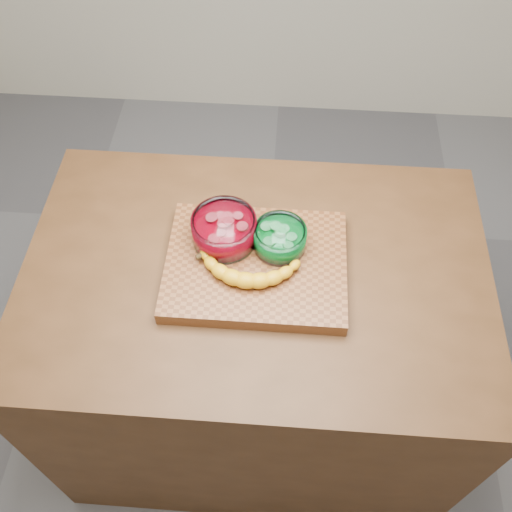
{
  "coord_description": "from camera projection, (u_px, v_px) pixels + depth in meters",
  "views": [
    {
      "loc": [
        0.06,
        -0.82,
        2.09
      ],
      "look_at": [
        0.0,
        0.0,
        0.96
      ],
      "focal_mm": 40.0,
      "sensor_mm": 36.0,
      "label": 1
    }
  ],
  "objects": [
    {
      "name": "cutting_board",
      "position": [
        256.0,
        265.0,
        1.43
      ],
      "size": [
        0.45,
        0.35,
        0.04
      ],
      "primitive_type": "cube",
      "color": "brown",
      "rests_on": "counter"
    },
    {
      "name": "bowl_green",
      "position": [
        280.0,
        238.0,
        1.42
      ],
      "size": [
        0.13,
        0.13,
        0.06
      ],
      "color": "white",
      "rests_on": "cutting_board"
    },
    {
      "name": "banana",
      "position": [
        249.0,
        269.0,
        1.38
      ],
      "size": [
        0.29,
        0.13,
        0.04
      ],
      "primitive_type": null,
      "color": "gold",
      "rests_on": "cutting_board"
    },
    {
      "name": "counter",
      "position": [
        256.0,
        350.0,
        1.81
      ],
      "size": [
        1.2,
        0.8,
        0.9
      ],
      "primitive_type": "cube",
      "color": "#492C16",
      "rests_on": "ground"
    },
    {
      "name": "ground",
      "position": [
        256.0,
        404.0,
        2.18
      ],
      "size": [
        3.5,
        3.5,
        0.0
      ],
      "primitive_type": "plane",
      "color": "#5F5E63",
      "rests_on": "ground"
    },
    {
      "name": "bowl_red",
      "position": [
        224.0,
        230.0,
        1.43
      ],
      "size": [
        0.16,
        0.16,
        0.08
      ],
      "color": "white",
      "rests_on": "cutting_board"
    }
  ]
}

